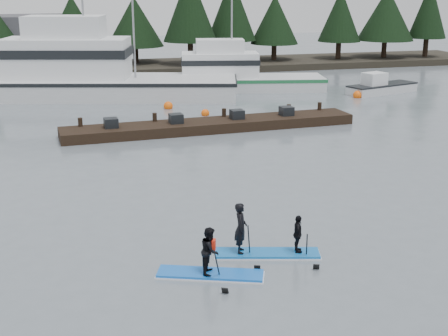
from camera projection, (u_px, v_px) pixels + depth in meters
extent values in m
plane|color=slate|center=(275.00, 260.00, 18.38)|extent=(160.00, 160.00, 0.00)
cube|color=#2D281E|center=(125.00, 68.00, 57.23)|extent=(70.00, 8.00, 0.60)
cube|color=silver|center=(102.00, 95.00, 44.29)|extent=(19.72, 9.87, 2.53)
cube|color=white|center=(67.00, 58.00, 43.53)|extent=(9.23, 5.82, 2.74)
cylinder|color=gray|center=(83.00, 19.00, 42.77)|extent=(0.14, 0.14, 8.04)
cube|color=silver|center=(240.00, 88.00, 47.41)|extent=(13.07, 5.95, 1.80)
cube|color=white|center=(220.00, 65.00, 46.81)|extent=(6.07, 3.63, 1.80)
cylinder|color=gray|center=(232.00, 37.00, 46.26)|extent=(0.14, 0.14, 5.96)
cube|color=silver|center=(382.00, 88.00, 45.92)|extent=(5.89, 3.32, 0.66)
cube|color=black|center=(211.00, 125.00, 34.39)|extent=(16.47, 3.24, 0.55)
sphere|color=#FF5E0C|center=(357.00, 98.00, 44.15)|extent=(0.64, 0.64, 0.64)
sphere|color=#FF5E0C|center=(168.00, 109.00, 40.32)|extent=(0.60, 0.60, 0.60)
sphere|color=#FF5E0C|center=(205.00, 115.00, 38.26)|extent=(0.51, 0.51, 0.51)
cube|color=blue|center=(210.00, 274.00, 17.37)|extent=(3.01, 1.71, 0.11)
imported|color=black|center=(210.00, 250.00, 17.17)|extent=(0.70, 0.79, 1.34)
cube|color=#FB2B15|center=(210.00, 245.00, 17.12)|extent=(0.35, 0.29, 0.32)
cylinder|color=black|center=(218.00, 269.00, 17.06)|extent=(0.46, 0.81, 1.52)
cube|color=#1367B8|center=(267.00, 254.00, 18.69)|extent=(3.21, 1.50, 0.11)
imported|color=black|center=(241.00, 228.00, 18.45)|extent=(0.50, 0.64, 1.55)
cylinder|color=black|center=(249.00, 245.00, 18.37)|extent=(0.40, 0.88, 1.59)
imported|color=black|center=(298.00, 234.00, 18.51)|extent=(0.45, 0.73, 1.16)
cylinder|color=black|center=(307.00, 251.00, 18.43)|extent=(0.37, 0.81, 1.46)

